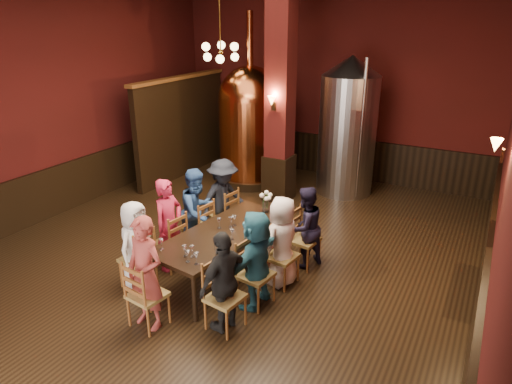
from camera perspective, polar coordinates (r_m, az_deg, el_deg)
The scene contains 40 objects.
room at distance 7.12m, azimuth -4.62°, elevation 8.23°, with size 10.00×10.02×4.50m.
wainscot_right at distance 6.70m, azimuth 26.31°, elevation -11.14°, with size 0.08×9.90×1.00m, color black.
wainscot_back at distance 11.90m, azimuth 8.71°, elevation 4.65°, with size 7.90×0.08×1.00m, color black.
wainscot_left at distance 10.25m, azimuth -23.28°, elevation 0.39°, with size 0.08×9.90×1.00m, color black.
column at distance 9.66m, azimuth 3.05°, elevation 11.71°, with size 0.58×0.58×4.50m, color #49100F.
partition at distance 11.71m, azimuth -9.21°, elevation 7.90°, with size 0.22×3.50×2.40m, color black.
pendant_cluster at distance 10.38m, azimuth -4.44°, elevation 17.06°, with size 0.90×0.90×1.70m, color #A57226, non-canonical shape.
sconce_wall at distance 6.81m, azimuth 28.54°, elevation 4.67°, with size 0.20×0.20×0.36m, color black, non-canonical shape.
sconce_column at distance 9.41m, azimuth 2.24°, elevation 11.15°, with size 0.20×0.20×0.36m, color black, non-canonical shape.
dining_table at distance 7.04m, azimuth -4.04°, elevation -5.43°, with size 1.31×2.51×0.75m.
chair_0 at distance 7.09m, azimuth -14.61°, elevation -8.03°, with size 0.46×0.46×0.92m, color brown, non-canonical shape.
person_0 at distance 6.98m, azimuth -14.78°, elevation -6.43°, with size 0.67×0.43×1.37m, color white.
chair_1 at distance 7.47m, azimuth -10.67°, elevation -6.11°, with size 0.46×0.46×0.92m, color brown, non-canonical shape.
person_1 at distance 7.34m, azimuth -10.83°, elevation -4.05°, with size 0.55×0.36×1.51m, color #B51F3E.
chair_2 at distance 7.88m, azimuth -7.21°, elevation -4.38°, with size 0.46×0.46×0.92m, color brown, non-canonical shape.
person_2 at distance 7.76m, azimuth -7.31°, elevation -2.43°, with size 0.73×0.36×1.51m, color #284B87.
chair_3 at distance 8.33m, azimuth -4.07°, elevation -2.79°, with size 0.46×0.46×0.92m, color brown, non-canonical shape.
person_3 at distance 8.21m, azimuth -4.12°, elevation -0.94°, with size 0.97×0.56×1.50m, color black.
chair_4 at distance 6.02m, azimuth -3.89°, elevation -12.98°, with size 0.46×0.46×0.92m, color brown, non-canonical shape.
person_4 at distance 5.89m, azimuth -3.94°, elevation -11.09°, with size 0.81×0.34×1.39m, color black.
chair_5 at distance 6.46m, azimuth -0.02°, elevation -10.31°, with size 0.46×0.46×0.92m, color brown, non-canonical shape.
person_5 at distance 6.34m, azimuth -0.02°, elevation -8.38°, with size 1.32×0.42×1.42m, color teal.
chair_6 at distance 6.94m, azimuth 3.23°, elevation -7.99°, with size 0.46×0.46×0.92m, color brown, non-canonical shape.
person_6 at distance 6.82m, azimuth 3.27°, elevation -6.22°, with size 0.69×0.45×1.40m, color white.
chair_7 at distance 7.44m, azimuth 6.07°, elevation -5.93°, with size 0.46×0.46×0.92m, color brown, non-canonical shape.
person_7 at distance 7.35m, azimuth 6.13°, elevation -4.40°, with size 0.66×0.33×1.36m, color black.
chair_8 at distance 6.22m, azimuth -13.41°, elevation -12.37°, with size 0.46×0.46×0.92m, color brown, non-canonical shape.
person_8 at distance 6.05m, azimuth -13.66°, elevation -9.89°, with size 0.56×0.37×1.55m, color #9E3A34.
copper_kettle at distance 10.95m, azimuth -0.72°, elevation 8.54°, with size 1.80×1.80×3.94m.
steel_vessel at distance 10.43m, azimuth 11.40°, elevation 8.02°, with size 1.31×1.31×3.07m.
rose_vase at distance 7.59m, azimuth 1.19°, elevation -0.82°, with size 0.22×0.22×0.37m.
wine_glass_0 at distance 7.10m, azimuth -4.62°, elevation -3.91°, with size 0.07×0.07×0.17m, color white, non-canonical shape.
wine_glass_1 at distance 7.18m, azimuth -2.71°, elevation -3.57°, with size 0.07×0.07×0.17m, color white, non-canonical shape.
wine_glass_2 at distance 6.15m, azimuth -7.49°, elevation -8.26°, with size 0.07×0.07×0.17m, color white, non-canonical shape.
wine_glass_3 at distance 6.22m, azimuth -8.55°, elevation -7.95°, with size 0.07×0.07×0.17m, color white, non-canonical shape.
wine_glass_4 at distance 6.36m, azimuth -8.91°, elevation -7.29°, with size 0.07×0.07×0.17m, color white, non-canonical shape.
wine_glass_5 at distance 7.13m, azimuth -3.16°, elevation -3.77°, with size 0.07×0.07×0.17m, color white, non-canonical shape.
wine_glass_6 at distance 6.33m, azimuth -8.01°, elevation -7.35°, with size 0.07×0.07×0.17m, color white, non-canonical shape.
wine_glass_7 at distance 6.74m, azimuth -3.04°, elevation -5.30°, with size 0.07×0.07×0.17m, color white, non-canonical shape.
wine_glass_8 at distance 6.59m, azimuth -11.76°, elevation -6.41°, with size 0.07×0.07×0.17m, color white, non-canonical shape.
Camera 1 is at (3.79, -5.81, 3.84)m, focal length 32.00 mm.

